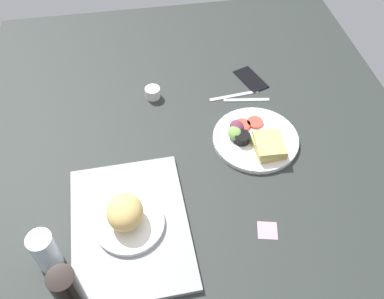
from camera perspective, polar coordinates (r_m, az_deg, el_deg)
The scene contains 11 objects.
ground_plane at distance 136.43cm, azimuth 1.38°, elevation -1.97°, with size 190.00×150.00×3.00cm, color #282D2B.
serving_tray at distance 122.00cm, azimuth -8.49°, elevation -10.37°, with size 45.00×33.00×1.60cm, color gray.
bread_plate_near at distance 118.46cm, azimuth -8.98°, elevation -9.06°, with size 19.87×19.87×9.48cm.
plate_with_salad at distance 140.80cm, azimuth 8.67°, elevation 1.47°, with size 28.92×28.92×5.40cm.
drinking_glass at distance 116.71cm, azimuth -19.49°, elevation -13.08°, with size 6.57×6.57×13.43cm, color silver.
soda_bottle at distance 105.71cm, azimuth -16.36°, elevation -18.70°, with size 6.40×6.40×20.72cm, color black.
espresso_cup at distance 155.64cm, azimuth -5.42°, elevation 7.78°, with size 5.60×5.60×4.00cm, color silver.
fork at distance 156.08cm, azimuth 7.49°, elevation 6.82°, with size 17.00×1.40×0.50cm, color #B7B7BC.
knife at distance 157.26cm, azimuth 5.81°, elevation 7.42°, with size 19.00×1.40×0.50cm, color #B7B7BC.
cell_phone at distance 164.93cm, azimuth 8.08°, elevation 9.59°, with size 14.40×7.20×0.80cm, color black.
sticky_note at distance 122.80cm, azimuth 10.33°, elevation -10.87°, with size 5.60×5.60×0.12cm, color pink.
Camera 1 is at (-82.76, 17.10, 105.61)cm, focal length 38.81 mm.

